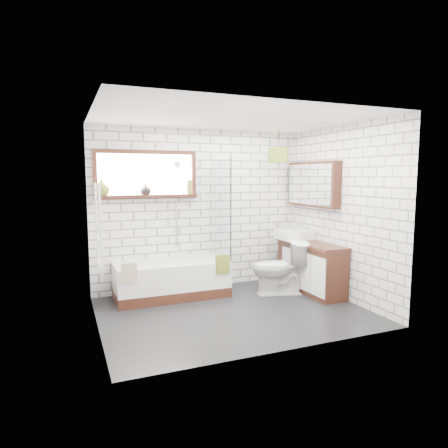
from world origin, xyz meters
name	(u,v)px	position (x,y,z in m)	size (l,w,h in m)	color
floor	(233,312)	(0.00, 0.00, -0.01)	(3.40, 2.60, 0.01)	black
ceiling	(233,117)	(0.00, 0.00, 2.50)	(3.40, 2.60, 0.01)	white
wall_back	(200,210)	(0.00, 1.30, 1.25)	(3.40, 0.01, 2.50)	white
wall_front	(286,230)	(0.00, -1.30, 1.25)	(3.40, 0.01, 2.50)	white
wall_left	(94,223)	(-1.70, 0.00, 1.25)	(0.01, 2.60, 2.50)	white
wall_right	(341,213)	(1.70, 0.00, 1.25)	(0.01, 2.60, 2.50)	white
window	(147,175)	(-0.85, 1.26, 1.80)	(1.52, 0.16, 0.68)	black
towel_radiator	(98,227)	(-1.66, 0.00, 1.20)	(0.06, 0.52, 1.00)	white
mirror_cabinet	(313,184)	(1.62, 0.60, 1.65)	(0.16, 1.20, 0.70)	black
shower_riser	(177,204)	(-0.40, 1.26, 1.35)	(0.02, 0.02, 1.30)	silver
bathtub	(171,279)	(-0.58, 0.94, 0.26)	(1.64, 0.72, 0.53)	white
shower_screen	(222,209)	(0.22, 0.94, 1.28)	(0.02, 0.72, 1.50)	white
towel_green	(223,264)	(0.09, 0.58, 0.51)	(0.21, 0.06, 0.28)	#626B20
towel_beige	(129,272)	(-1.25, 0.58, 0.51)	(0.20, 0.05, 0.26)	tan
vanity	(311,267)	(1.48, 0.41, 0.38)	(0.43, 1.34, 0.77)	black
basin	(294,234)	(1.42, 0.79, 0.84)	(0.51, 0.45, 0.15)	white
tap	(303,230)	(1.58, 0.79, 0.90)	(0.03, 0.03, 0.17)	silver
toilet	(279,268)	(0.97, 0.47, 0.40)	(0.79, 0.45, 0.81)	white
vase_olive	(102,189)	(-1.50, 1.23, 1.60)	(0.22, 0.22, 0.23)	olive
vase_dark	(146,191)	(-0.87, 1.23, 1.57)	(0.16, 0.16, 0.17)	black
bottle	(189,188)	(-0.20, 1.23, 1.59)	(0.07, 0.07, 0.22)	olive
pendant	(278,155)	(1.10, 0.79, 2.10)	(0.32, 0.32, 0.23)	#626B20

